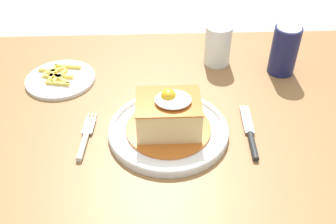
# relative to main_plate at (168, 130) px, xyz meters

# --- Properties ---
(dining_table) EXTENTS (1.42, 0.84, 0.75)m
(dining_table) POSITION_rel_main_plate_xyz_m (0.07, 0.02, -0.11)
(dining_table) COLOR olive
(dining_table) RESTS_ON ground_plane
(main_plate) EXTENTS (0.25, 0.25, 0.02)m
(main_plate) POSITION_rel_main_plate_xyz_m (0.00, 0.00, 0.00)
(main_plate) COLOR white
(main_plate) RESTS_ON dining_table
(sandwich_meal) EXTENTS (0.18, 0.18, 0.10)m
(sandwich_meal) POSITION_rel_main_plate_xyz_m (0.00, -0.00, 0.04)
(sandwich_meal) COLOR #B75B1E
(sandwich_meal) RESTS_ON main_plate
(fork) EXTENTS (0.03, 0.14, 0.01)m
(fork) POSITION_rel_main_plate_xyz_m (-0.17, -0.02, -0.00)
(fork) COLOR silver
(fork) RESTS_ON dining_table
(knife) EXTENTS (0.03, 0.17, 0.01)m
(knife) POSITION_rel_main_plate_xyz_m (0.17, -0.03, -0.00)
(knife) COLOR #262628
(knife) RESTS_ON dining_table
(soda_can) EXTENTS (0.07, 0.07, 0.12)m
(soda_can) POSITION_rel_main_plate_xyz_m (0.30, 0.22, 0.05)
(soda_can) COLOR #191E51
(soda_can) RESTS_ON dining_table
(drinking_glass) EXTENTS (0.07, 0.07, 0.10)m
(drinking_glass) POSITION_rel_main_plate_xyz_m (0.14, 0.27, 0.04)
(drinking_glass) COLOR gold
(drinking_glass) RESTS_ON dining_table
(side_plate_fries) EXTENTS (0.17, 0.17, 0.02)m
(side_plate_fries) POSITION_rel_main_plate_xyz_m (-0.26, 0.20, -0.00)
(side_plate_fries) COLOR white
(side_plate_fries) RESTS_ON dining_table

